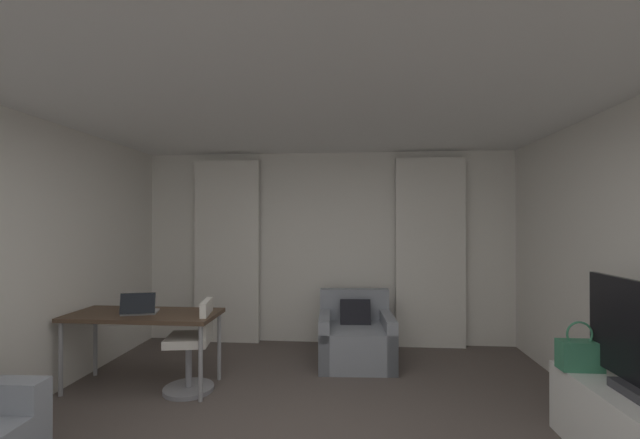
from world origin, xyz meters
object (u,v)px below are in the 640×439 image
laptop (140,309)px  handbag_primary (580,354)px  armchair (356,338)px  tv_console (640,438)px  desk (144,319)px  desk_chair (193,350)px

laptop → handbag_primary: (3.81, -0.61, -0.14)m
armchair → handbag_primary: (1.68, -1.53, 0.37)m
laptop → tv_console: laptop is taller
desk → handbag_primary: bearing=-9.7°
desk → desk_chair: 0.59m
laptop → handbag_primary: bearing=-9.1°
handbag_primary → laptop: bearing=170.9°
armchair → desk: 2.32m
laptop → tv_console: size_ratio=0.29×
desk_chair → laptop: bearing=-179.4°
tv_console → desk: bearing=164.3°
desk_chair → tv_console: 3.56m
desk → tv_console: desk is taller
armchair → tv_console: armchair is taller
armchair → desk: armchair is taller
laptop → desk_chair: bearing=0.6°
handbag_primary → armchair: bearing=137.7°
armchair → tv_console: size_ratio=0.69×
desk_chair → tv_console: bearing=-17.4°
armchair → desk_chair: (-1.59, -0.91, 0.11)m
desk_chair → armchair: bearing=29.9°
armchair → tv_console: bearing=-47.6°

